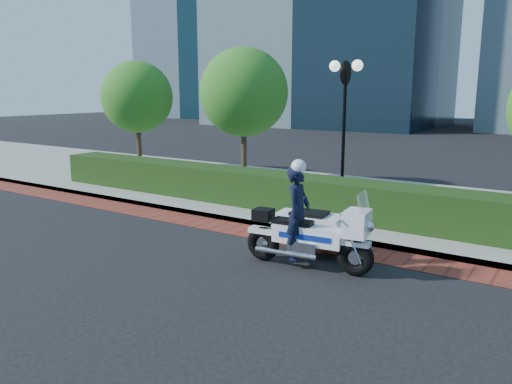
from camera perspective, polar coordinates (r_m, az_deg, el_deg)
The scene contains 8 objects.
ground at distance 11.59m, azimuth -5.55°, elevation -6.12°, with size 120.00×120.00×0.00m, color black.
brick_strip at distance 12.74m, azimuth -1.29°, elevation -4.41°, with size 60.00×1.00×0.01m, color maroon.
sidewalk at distance 16.50m, azimuth 7.66°, elevation -0.56°, with size 60.00×8.00×0.15m, color gray.
hedge_main at distance 14.31m, azimuth 3.50°, elevation 0.00°, with size 18.00×1.20×1.00m, color black.
lamppost at distance 15.01m, azimuth 10.08°, elevation 9.28°, with size 1.02×0.70×4.21m.
tree_a at distance 21.97m, azimuth -13.45°, elevation 10.49°, with size 3.00×3.00×4.58m.
tree_b at distance 18.35m, azimuth -1.40°, elevation 11.31°, with size 3.20×3.20×4.89m.
police_motorcycle at distance 10.38m, azimuth 6.13°, elevation -3.93°, with size 2.70×1.92×2.19m.
Camera 1 is at (7.00, -8.55, 3.51)m, focal length 35.00 mm.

